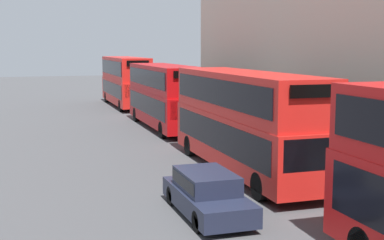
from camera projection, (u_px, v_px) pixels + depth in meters
The scene contains 5 objects.
bus_second_in_queue at pixel (244, 118), 22.35m from camera, with size 2.59×11.28×4.25m.
bus_third_in_queue at pixel (165, 94), 34.68m from camera, with size 2.59×10.66×4.12m.
bus_trailing at pixel (125, 79), 47.62m from camera, with size 2.59×10.94×4.38m.
car_hatchback at pixel (207, 192), 16.85m from camera, with size 1.75×4.43×1.38m.
pedestrian at pixel (192, 112), 36.72m from camera, with size 0.36×0.36×1.77m.
Camera 1 is at (-7.23, -0.73, 5.27)m, focal length 50.00 mm.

